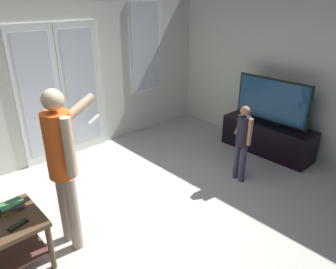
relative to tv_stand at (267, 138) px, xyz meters
name	(u,v)px	position (x,y,z in m)	size (l,w,h in m)	color
ground_plane	(139,239)	(-2.74, -0.21, -0.26)	(6.25, 4.70, 0.02)	beige
wall_back_with_doors	(37,77)	(-2.66, 2.11, 1.03)	(6.25, 0.09, 2.61)	silver
wall_right_plain	(301,71)	(0.36, -0.21, 1.04)	(0.06, 4.70, 2.58)	silver
tv_stand	(267,138)	(0.00, 0.00, 0.00)	(0.46, 1.42, 0.49)	black
flat_screen_tv	(272,101)	(0.00, 0.00, 0.60)	(0.08, 1.18, 0.70)	black
person_adult	(63,157)	(-3.24, 0.21, 0.72)	(0.68, 0.46, 1.61)	tan
person_child	(243,137)	(-1.01, -0.20, 0.38)	(0.37, 0.29, 1.05)	#38354E
tv_remote_black	(18,225)	(-3.74, 0.14, 0.28)	(0.17, 0.05, 0.02)	black
book_stack	(11,206)	(-3.70, 0.42, 0.30)	(0.24, 0.18, 0.07)	gold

